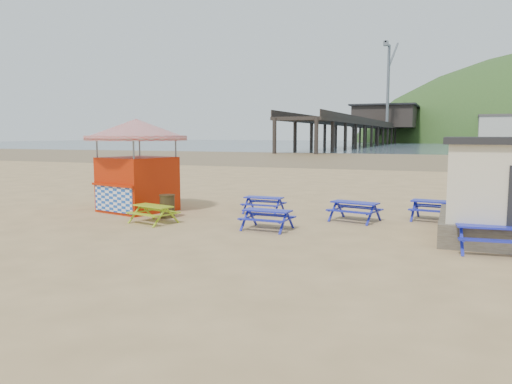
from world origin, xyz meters
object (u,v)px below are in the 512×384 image
at_px(picnic_table_blue_a, 264,205).
at_px(ice_cream_kiosk, 137,153).
at_px(picnic_table_yellow, 153,214).
at_px(litter_bin, 167,206).
at_px(picnic_table_blue_b, 355,212).

height_order(picnic_table_blue_a, ice_cream_kiosk, ice_cream_kiosk).
bearing_deg(ice_cream_kiosk, picnic_table_yellow, -31.13).
relative_size(picnic_table_yellow, litter_bin, 2.05).
distance_m(picnic_table_yellow, litter_bin, 1.24).
bearing_deg(picnic_table_yellow, litter_bin, 113.79).
distance_m(picnic_table_blue_b, ice_cream_kiosk, 9.31).
bearing_deg(litter_bin, picnic_table_yellow, -82.44).
height_order(picnic_table_blue_b, picnic_table_yellow, picnic_table_blue_b).
distance_m(picnic_table_blue_a, picnic_table_yellow, 4.72).
bearing_deg(picnic_table_yellow, ice_cream_kiosk, 150.78).
relative_size(picnic_table_yellow, ice_cream_kiosk, 0.35).
bearing_deg(picnic_table_blue_b, picnic_table_yellow, -142.10).
distance_m(picnic_table_blue_a, ice_cream_kiosk, 5.77).
relative_size(picnic_table_blue_b, litter_bin, 2.20).
xyz_separation_m(picnic_table_blue_b, ice_cream_kiosk, (-9.04, -0.85, 2.08)).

